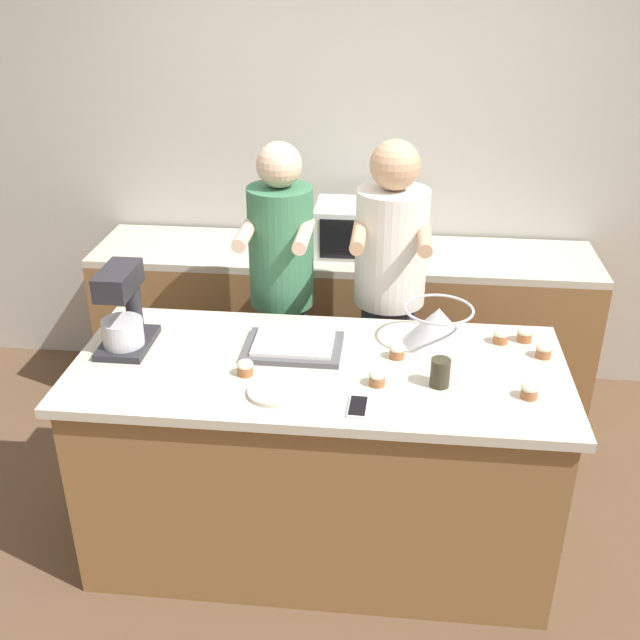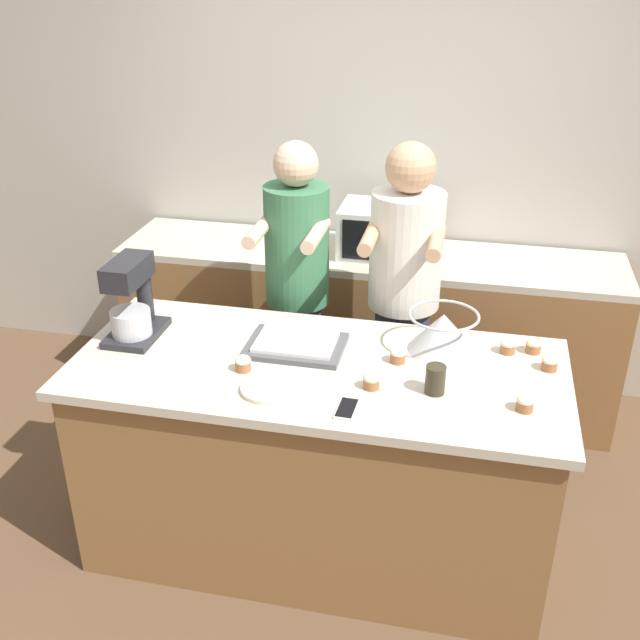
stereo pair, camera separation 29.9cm
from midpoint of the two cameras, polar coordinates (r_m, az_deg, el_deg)
ground_plane at (r=3.60m, az=2.32°, el=-16.46°), size 16.00×16.00×0.00m
back_wall at (r=4.39m, az=6.58°, el=11.91°), size 10.00×0.06×2.70m
island_counter at (r=3.29m, az=2.47°, el=-10.49°), size 2.01×0.88×0.94m
back_counter at (r=4.38m, az=5.46°, el=-0.52°), size 2.80×0.60×0.93m
person_left at (r=3.69m, az=0.59°, el=1.53°), size 0.33×0.50×1.67m
person_right at (r=3.63m, az=8.69°, el=0.84°), size 0.35×0.51×1.70m
stand_mixer at (r=3.24m, az=-11.56°, el=1.19°), size 0.20×0.30×0.36m
mixing_bowl at (r=3.17m, az=12.02°, el=-0.89°), size 0.30×0.30×0.17m
baking_tray at (r=3.14m, az=0.87°, el=-1.98°), size 0.40×0.29×0.04m
microwave_oven at (r=4.13m, az=7.47°, el=6.70°), size 0.54×0.36×0.27m
cell_phone at (r=2.76m, az=5.17°, el=-6.85°), size 0.08×0.15×0.01m
drinking_glass at (r=2.88m, az=11.74°, el=-4.54°), size 0.08×0.08×0.11m
small_plate at (r=2.86m, az=-1.03°, el=-5.35°), size 0.21×0.21×0.02m
cupcake_0 at (r=3.24m, az=16.72°, el=-1.95°), size 0.07×0.07×0.06m
cupcake_1 at (r=2.88m, az=6.92°, el=-4.69°), size 0.07×0.07×0.06m
cupcake_2 at (r=2.87m, az=18.29°, el=-6.09°), size 0.07×0.07×0.06m
cupcake_3 at (r=3.16m, az=19.73°, el=-3.14°), size 0.07×0.07×0.06m
cupcake_4 at (r=2.98m, az=-3.05°, el=-3.38°), size 0.07×0.07×0.06m
cupcake_5 at (r=3.07m, az=8.74°, el=-2.72°), size 0.07×0.07×0.06m
cupcake_6 at (r=3.27m, az=18.51°, el=-1.91°), size 0.07×0.07×0.06m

